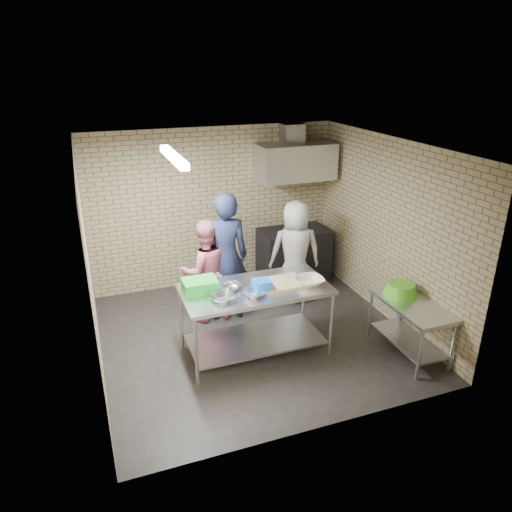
{
  "coord_description": "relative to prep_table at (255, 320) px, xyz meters",
  "views": [
    {
      "loc": [
        -2.03,
        -5.61,
        3.71
      ],
      "look_at": [
        0.1,
        0.2,
        1.15
      ],
      "focal_mm": 33.73,
      "sensor_mm": 36.0,
      "label": 1
    }
  ],
  "objects": [
    {
      "name": "blue_tub",
      "position": [
        0.05,
        -0.1,
        0.55
      ],
      "size": [
        0.21,
        0.21,
        0.14
      ],
      "primitive_type": "cube",
      "color": "blue",
      "rests_on": "prep_table"
    },
    {
      "name": "right_wall",
      "position": [
        2.22,
        0.37,
        0.87
      ],
      "size": [
        0.06,
        4.0,
        2.7
      ],
      "primitive_type": "cube",
      "color": "tan",
      "rests_on": "ground"
    },
    {
      "name": "wall_shelf",
      "position": [
        1.77,
        2.26,
        1.44
      ],
      "size": [
        0.8,
        0.2,
        0.04
      ],
      "primitive_type": "cube",
      "color": "#3F2B19",
      "rests_on": "back_wall"
    },
    {
      "name": "fluorescent_fixture",
      "position": [
        -0.88,
        0.37,
        2.16
      ],
      "size": [
        0.1,
        1.25,
        0.08
      ],
      "primitive_type": "cube",
      "color": "white",
      "rests_on": "ceiling"
    },
    {
      "name": "ceiling",
      "position": [
        0.12,
        0.37,
        2.22
      ],
      "size": [
        4.2,
        4.2,
        0.0
      ],
      "primitive_type": "plane",
      "rotation": [
        3.14,
        0.0,
        0.0
      ],
      "color": "black",
      "rests_on": "ground"
    },
    {
      "name": "range_hood",
      "position": [
        1.47,
        2.07,
        1.62
      ],
      "size": [
        1.3,
        0.6,
        0.6
      ],
      "primitive_type": "cube",
      "color": "silver",
      "rests_on": "back_wall"
    },
    {
      "name": "woman_pink",
      "position": [
        -0.39,
        1.1,
        0.31
      ],
      "size": [
        0.79,
        0.62,
        1.58
      ],
      "primitive_type": "imported",
      "rotation": [
        0.0,
        0.0,
        3.17
      ],
      "color": "#D9737F",
      "rests_on": "floor"
    },
    {
      "name": "back_wall",
      "position": [
        0.12,
        2.37,
        0.87
      ],
      "size": [
        4.2,
        0.06,
        2.7
      ],
      "primitive_type": "cube",
      "color": "tan",
      "rests_on": "ground"
    },
    {
      "name": "woman_white",
      "position": [
        1.13,
        1.23,
        0.36
      ],
      "size": [
        0.92,
        0.72,
        1.68
      ],
      "primitive_type": "imported",
      "rotation": [
        0.0,
        0.0,
        2.9
      ],
      "color": "silver",
      "rests_on": "floor"
    },
    {
      "name": "side_counter",
      "position": [
        1.92,
        -0.73,
        -0.11
      ],
      "size": [
        0.6,
        1.2,
        0.75
      ],
      "primitive_type": "cube",
      "color": "silver",
      "rests_on": "floor"
    },
    {
      "name": "mixing_bowl_c",
      "position": [
        -0.1,
        -0.22,
        0.51
      ],
      "size": [
        0.28,
        0.28,
        0.07
      ],
      "primitive_type": "imported",
      "rotation": [
        0.0,
        0.0,
        0.01
      ],
      "color": "silver",
      "rests_on": "prep_table"
    },
    {
      "name": "hood_duct",
      "position": [
        1.47,
        2.22,
        2.07
      ],
      "size": [
        0.35,
        0.3,
        0.3
      ],
      "primitive_type": "cube",
      "color": "#A5A8AD",
      "rests_on": "back_wall"
    },
    {
      "name": "green_basin",
      "position": [
        1.9,
        -0.48,
        0.35
      ],
      "size": [
        0.46,
        0.46,
        0.17
      ],
      "primitive_type": null,
      "color": "#59C626",
      "rests_on": "side_counter"
    },
    {
      "name": "front_wall",
      "position": [
        0.12,
        -1.63,
        0.87
      ],
      "size": [
        4.2,
        0.06,
        2.7
      ],
      "primitive_type": "cube",
      "color": "tan",
      "rests_on": "ground"
    },
    {
      "name": "floor",
      "position": [
        0.12,
        0.37,
        -0.48
      ],
      "size": [
        4.2,
        4.2,
        0.0
      ],
      "primitive_type": "plane",
      "color": "black",
      "rests_on": "ground"
    },
    {
      "name": "prep_table",
      "position": [
        0.0,
        0.0,
        0.0
      ],
      "size": [
        1.92,
        0.96,
        0.96
      ],
      "primitive_type": "cube",
      "color": "silver",
      "rests_on": "floor"
    },
    {
      "name": "bottle_red",
      "position": [
        1.52,
        2.26,
        1.55
      ],
      "size": [
        0.07,
        0.07,
        0.18
      ],
      "primitive_type": "cylinder",
      "color": "#B22619",
      "rests_on": "wall_shelf"
    },
    {
      "name": "stove",
      "position": [
        1.47,
        2.02,
        -0.03
      ],
      "size": [
        1.2,
        0.7,
        0.9
      ],
      "primitive_type": "cube",
      "color": "black",
      "rests_on": "floor"
    },
    {
      "name": "ceramic_bowl",
      "position": [
        0.7,
        -0.15,
        0.53
      ],
      "size": [
        0.37,
        0.37,
        0.09
      ],
      "primitive_type": "imported",
      "rotation": [
        0.0,
        0.0,
        0.01
      ],
      "color": "beige",
      "rests_on": "prep_table"
    },
    {
      "name": "cutting_board",
      "position": [
        0.35,
        -0.02,
        0.5
      ],
      "size": [
        0.59,
        0.45,
        0.03
      ],
      "primitive_type": "cube",
      "color": "tan",
      "rests_on": "prep_table"
    },
    {
      "name": "left_wall",
      "position": [
        -1.98,
        0.37,
        0.87
      ],
      "size": [
        0.06,
        4.0,
        2.7
      ],
      "primitive_type": "cube",
      "color": "tan",
      "rests_on": "ground"
    },
    {
      "name": "mixing_bowl_a",
      "position": [
        -0.5,
        -0.2,
        0.52
      ],
      "size": [
        0.3,
        0.3,
        0.07
      ],
      "primitive_type": "imported",
      "rotation": [
        0.0,
        0.0,
        0.01
      ],
      "color": "silver",
      "rests_on": "prep_table"
    },
    {
      "name": "mixing_bowl_b",
      "position": [
        -0.3,
        0.05,
        0.52
      ],
      "size": [
        0.23,
        0.23,
        0.07
      ],
      "primitive_type": "imported",
      "rotation": [
        0.0,
        0.0,
        0.01
      ],
      "color": "#B6B8BD",
      "rests_on": "prep_table"
    },
    {
      "name": "man_navy",
      "position": [
        -0.09,
        1.04,
        0.51
      ],
      "size": [
        0.76,
        0.53,
        1.97
      ],
      "primitive_type": "imported",
      "rotation": [
        0.0,
        0.0,
        3.05
      ],
      "color": "black",
      "rests_on": "floor"
    },
    {
      "name": "green_crate",
      "position": [
        -0.7,
        0.12,
        0.57
      ],
      "size": [
        0.43,
        0.32,
        0.17
      ],
      "primitive_type": "cube",
      "color": "green",
      "rests_on": "prep_table"
    }
  ]
}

